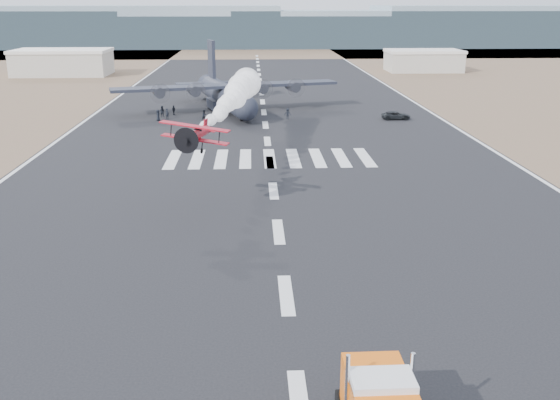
{
  "coord_description": "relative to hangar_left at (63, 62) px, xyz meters",
  "views": [
    {
      "loc": [
        -2.12,
        -25.6,
        18.64
      ],
      "look_at": [
        -0.03,
        20.28,
        4.0
      ],
      "focal_mm": 40.0,
      "sensor_mm": 36.0,
      "label": 1
    }
  ],
  "objects": [
    {
      "name": "scrub_far",
      "position": [
        52.0,
        85.0,
        -3.41
      ],
      "size": [
        500.0,
        80.0,
        0.0
      ],
      "primitive_type": "cube",
      "color": "brown",
      "rests_on": "ground"
    },
    {
      "name": "runway_markings",
      "position": [
        52.0,
        -85.0,
        -3.4
      ],
      "size": [
        60.0,
        260.0,
        0.01
      ],
      "primitive_type": null,
      "color": "silver",
      "rests_on": "ground"
    },
    {
      "name": "ridge_seg_c",
      "position": [
        -13.0,
        115.0,
        5.09
      ],
      "size": [
        150.0,
        50.0,
        17.0
      ],
      "primitive_type": "cube",
      "color": "gray",
      "rests_on": "ground"
    },
    {
      "name": "ridge_seg_d",
      "position": [
        52.0,
        115.0,
        3.09
      ],
      "size": [
        150.0,
        50.0,
        13.0
      ],
      "primitive_type": "cube",
      "color": "gray",
      "rests_on": "ground"
    },
    {
      "name": "ridge_seg_e",
      "position": [
        117.0,
        115.0,
        4.09
      ],
      "size": [
        150.0,
        50.0,
        15.0
      ],
      "primitive_type": "cube",
      "color": "gray",
      "rests_on": "ground"
    },
    {
      "name": "ridge_seg_f",
      "position": [
        182.0,
        115.0,
        5.09
      ],
      "size": [
        150.0,
        50.0,
        17.0
      ],
      "primitive_type": "cube",
      "color": "gray",
      "rests_on": "ground"
    },
    {
      "name": "hangar_left",
      "position": [
        0.0,
        0.0,
        0.0
      ],
      "size": [
        24.5,
        14.5,
        6.7
      ],
      "color": "#A49E92",
      "rests_on": "ground"
    },
    {
      "name": "hangar_right",
      "position": [
        98.0,
        5.0,
        -0.4
      ],
      "size": [
        20.5,
        12.5,
        5.9
      ],
      "color": "#A49E92",
      "rests_on": "ground"
    },
    {
      "name": "aerobatic_biplane",
      "position": [
        44.8,
        -114.74,
        3.76
      ],
      "size": [
        6.48,
        5.84,
        2.74
      ],
      "rotation": [
        0.0,
        0.11,
        -0.12
      ],
      "color": "#AD0B31"
    },
    {
      "name": "smoke_trail",
      "position": [
        48.56,
        -84.74,
        4.03
      ],
      "size": [
        6.72,
        36.96,
        4.04
      ],
      "rotation": [
        0.0,
        0.0,
        -0.12
      ],
      "color": "white"
    },
    {
      "name": "transport_aircraft",
      "position": [
        45.09,
        -57.89,
        -0.41
      ],
      "size": [
        39.83,
        32.55,
        11.63
      ],
      "rotation": [
        0.0,
        0.0,
        0.26
      ],
      "color": "black",
      "rests_on": "ground"
    },
    {
      "name": "support_vehicle",
      "position": [
        73.76,
        -68.96,
        -2.76
      ],
      "size": [
        4.72,
        2.21,
        1.31
      ],
      "primitive_type": "imported",
      "rotation": [
        0.0,
        0.0,
        1.56
      ],
      "color": "black",
      "rests_on": "ground"
    },
    {
      "name": "crew_a",
      "position": [
        48.86,
        -62.3,
        -2.48
      ],
      "size": [
        0.86,
        0.81,
        1.85
      ],
      "primitive_type": "imported",
      "rotation": [
        0.0,
        0.0,
        2.63
      ],
      "color": "black",
      "rests_on": "ground"
    },
    {
      "name": "crew_b",
      "position": [
        42.06,
        -68.44,
        -2.55
      ],
      "size": [
        0.93,
        0.97,
        1.72
      ],
      "primitive_type": "imported",
      "rotation": [
        0.0,
        0.0,
        0.87
      ],
      "color": "black",
      "rests_on": "ground"
    },
    {
      "name": "crew_c",
      "position": [
        55.8,
        -68.01,
        -2.49
      ],
      "size": [
        1.21,
        0.59,
        1.84
      ],
      "primitive_type": "imported",
      "rotation": [
        0.0,
        0.0,
        6.25
      ],
      "color": "black",
      "rests_on": "ground"
    },
    {
      "name": "crew_d",
      "position": [
        36.42,
        -62.89,
        -2.59
      ],
      "size": [
        0.85,
        1.07,
        1.63
      ],
      "primitive_type": "imported",
      "rotation": [
        0.0,
        0.0,
        1.13
      ],
      "color": "black",
      "rests_on": "ground"
    },
    {
      "name": "crew_e",
      "position": [
        34.53,
        -68.58,
        -2.47
      ],
      "size": [
        0.58,
        0.92,
        1.87
      ],
      "primitive_type": "imported",
      "rotation": [
        0.0,
        0.0,
        1.59
      ],
      "color": "black",
      "rests_on": "ground"
    },
    {
      "name": "crew_f",
      "position": [
        45.4,
        -64.45,
        -2.49
      ],
      "size": [
        1.77,
        0.85,
        1.83
      ],
      "primitive_type": "imported",
      "rotation": [
        0.0,
        0.0,
        2.96
      ],
      "color": "black",
      "rests_on": "ground"
    },
    {
      "name": "crew_g",
      "position": [
        35.77,
        -66.61,
        -2.54
      ],
      "size": [
        0.81,
        0.77,
        1.73
      ],
      "primitive_type": "imported",
      "rotation": [
        0.0,
        0.0,
        2.6
      ],
      "color": "black",
      "rests_on": "ground"
    },
    {
      "name": "crew_h",
      "position": [
        34.7,
        -64.99,
        -2.47
      ],
      "size": [
        0.96,
        0.64,
        1.88
      ],
      "primitive_type": "imported",
      "rotation": [
        0.0,
        0.0,
        3.06
      ],
      "color": "black",
      "rests_on": "ground"
    }
  ]
}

